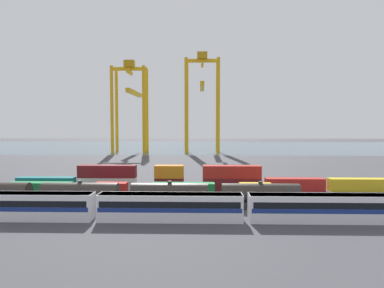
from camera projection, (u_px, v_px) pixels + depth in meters
The scene contains 19 objects.
ground_plane at pixel (196, 168), 110.04m from camera, with size 420.00×420.00×0.00m, color #424247.
harbour_water at pixel (198, 147), 206.74m from camera, with size 400.00×110.00×0.01m, color #475B6B.
passenger_train at pixel (170, 206), 50.33m from camera, with size 63.85×3.14×3.90m.
freight_tank_row at pixel (125, 195), 58.39m from camera, with size 57.80×2.98×4.44m.
shipping_container_0 at pixel (41, 189), 67.77m from camera, with size 12.10×2.44×2.60m, color #197538.
shipping_container_1 at pixel (111, 189), 67.40m from camera, with size 6.04×2.44×2.60m, color #AD211C.
shipping_container_2 at pixel (183, 190), 67.03m from camera, with size 12.10×2.44×2.60m, color #197538.
shipping_container_3 at pixel (255, 190), 66.65m from camera, with size 6.04×2.44×2.60m, color gold.
shipping_container_4 at pixel (46, 183), 74.11m from camera, with size 12.10×2.44×2.60m, color #146066.
shipping_container_5 at pixel (107, 184), 73.76m from camera, with size 12.10×2.44×2.60m, color silver.
shipping_container_6 at pixel (107, 171), 73.60m from camera, with size 12.10×2.44×2.60m, color maroon.
shipping_container_7 at pixel (169, 184), 73.41m from camera, with size 6.04×2.44×2.60m, color maroon.
shipping_container_8 at pixel (169, 172), 73.25m from camera, with size 6.04×2.44×2.60m, color orange.
shipping_container_9 at pixel (232, 184), 73.05m from camera, with size 12.10×2.44×2.60m, color maroon.
shipping_container_10 at pixel (232, 172), 72.90m from camera, with size 12.10×2.44×2.60m, color #AD211C.
shipping_container_11 at pixel (295, 184), 72.70m from camera, with size 12.10×2.44×2.60m, color #AD211C.
shipping_container_12 at pixel (358, 185), 72.35m from camera, with size 12.10×2.44×2.60m, color gold.
gantry_crane_west at pixel (131, 98), 171.12m from camera, with size 16.66×34.69×43.99m.
gantry_crane_central at pixel (202, 94), 169.66m from camera, with size 16.63×32.87×47.67m.
Camera 1 is at (1.75, -69.39, 14.04)m, focal length 32.78 mm.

